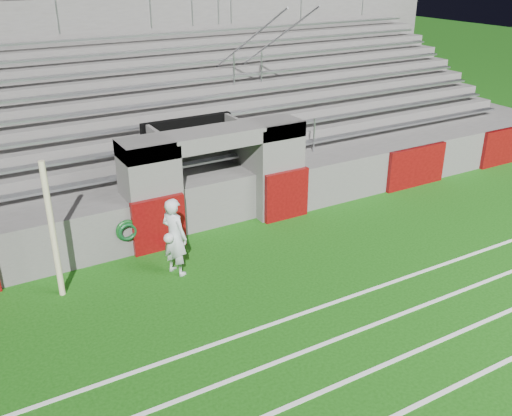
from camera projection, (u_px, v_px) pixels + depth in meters
ground at (290, 286)px, 12.28m from camera, size 90.00×90.00×0.00m
field_post at (53, 231)px, 11.38m from camera, size 0.12×0.12×2.96m
stadium_structure at (153, 129)px, 17.97m from camera, size 26.00×8.48×5.42m
goalkeeper_with_ball at (174, 237)px, 12.42m from camera, size 0.65×0.77×1.80m
hose_coil at (127, 231)px, 13.13m from camera, size 0.53×0.14×0.53m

